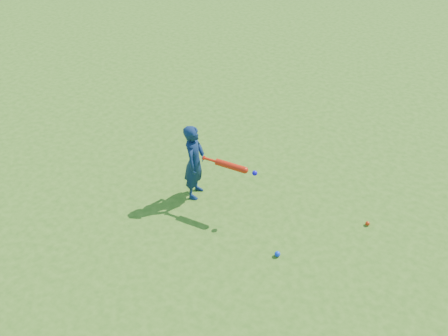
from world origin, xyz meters
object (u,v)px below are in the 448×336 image
Objects in this scene: child at (194,162)px; ground_ball_red at (368,223)px; ground_ball_blue at (277,254)px; bat_swing at (233,167)px.

child reaches higher than ground_ball_red.
bat_swing reaches higher than ground_ball_blue.
child is 18.79× the size of ground_ball_red.
ground_ball_blue is at bearing -122.33° from ground_ball_red.
ground_ball_red is at bearing 57.67° from ground_ball_blue.
ground_ball_red is at bearing -89.48° from child.
bat_swing reaches higher than ground_ball_red.
ground_ball_blue is 0.09× the size of bat_swing.
ground_ball_blue reaches higher than ground_ball_red.
child is 1.87m from ground_ball_blue.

